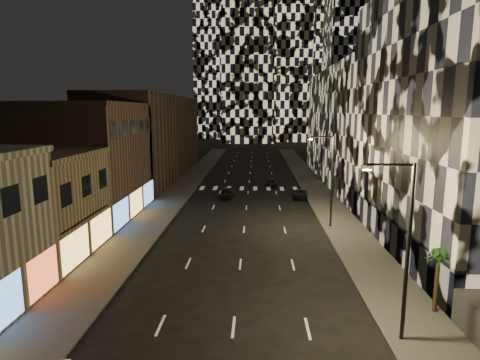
# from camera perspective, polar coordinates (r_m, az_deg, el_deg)

# --- Properties ---
(sidewalk_left) EXTENTS (4.00, 120.00, 0.15)m
(sidewalk_left) POSITION_cam_1_polar(r_m,az_deg,el_deg) (61.12, -8.20, -1.05)
(sidewalk_left) COLOR #47443F
(sidewalk_left) RESTS_ON ground
(sidewalk_right) EXTENTS (4.00, 120.00, 0.15)m
(sidewalk_right) POSITION_cam_1_polar(r_m,az_deg,el_deg) (60.73, 10.69, -1.19)
(sidewalk_right) COLOR #47443F
(sidewalk_right) RESTS_ON ground
(curb_left) EXTENTS (0.20, 120.00, 0.15)m
(curb_left) POSITION_cam_1_polar(r_m,az_deg,el_deg) (60.77, -6.25, -1.07)
(curb_left) COLOR #4C4C47
(curb_left) RESTS_ON ground
(curb_right) EXTENTS (0.20, 120.00, 0.15)m
(curb_right) POSITION_cam_1_polar(r_m,az_deg,el_deg) (60.46, 8.73, -1.18)
(curb_right) COLOR #4C4C47
(curb_right) RESTS_ON ground
(retail_tan) EXTENTS (10.00, 10.00, 8.00)m
(retail_tan) POSITION_cam_1_polar(r_m,az_deg,el_deg) (35.87, -28.20, -3.50)
(retail_tan) COLOR #816A4D
(retail_tan) RESTS_ON ground
(retail_brown) EXTENTS (10.00, 15.00, 12.00)m
(retail_brown) POSITION_cam_1_polar(r_m,az_deg,el_deg) (46.54, -20.65, 2.38)
(retail_brown) COLOR brown
(retail_brown) RESTS_ON ground
(retail_filler_left) EXTENTS (10.00, 40.00, 14.00)m
(retail_filler_left) POSITION_cam_1_polar(r_m,az_deg,el_deg) (71.48, -12.42, 6.00)
(retail_filler_left) COLOR brown
(retail_filler_left) RESTS_ON ground
(midrise_base) EXTENTS (0.60, 25.00, 3.00)m
(midrise_base) POSITION_cam_1_polar(r_m,az_deg,el_deg) (36.69, 20.07, -6.67)
(midrise_base) COLOR #383838
(midrise_base) RESTS_ON ground
(midrise_filler_right) EXTENTS (16.00, 40.00, 18.00)m
(midrise_filler_right) POSITION_cam_1_polar(r_m,az_deg,el_deg) (68.66, 18.45, 7.25)
(midrise_filler_right) COLOR #232326
(midrise_filler_right) RESTS_ON ground
(tower_center_low) EXTENTS (18.00, 18.00, 95.00)m
(tower_center_low) POSITION_cam_1_polar(r_m,az_deg,el_deg) (153.28, 1.24, 23.46)
(tower_center_low) COLOR black
(tower_center_low) RESTS_ON ground
(streetlight_near) EXTENTS (2.55, 0.25, 9.00)m
(streetlight_near) POSITION_cam_1_polar(r_m,az_deg,el_deg) (21.22, 22.24, -7.93)
(streetlight_near) COLOR black
(streetlight_near) RESTS_ON sidewalk_right
(streetlight_far) EXTENTS (2.55, 0.25, 9.00)m
(streetlight_far) POSITION_cam_1_polar(r_m,az_deg,el_deg) (40.12, 12.66, 0.73)
(streetlight_far) COLOR black
(streetlight_far) RESTS_ON sidewalk_right
(car_dark_midlane) EXTENTS (1.92, 4.10, 1.36)m
(car_dark_midlane) POSITION_cam_1_polar(r_m,az_deg,el_deg) (53.51, -1.85, -1.86)
(car_dark_midlane) COLOR black
(car_dark_midlane) RESTS_ON ground
(car_dark_oncoming) EXTENTS (1.75, 4.16, 1.20)m
(car_dark_oncoming) POSITION_cam_1_polar(r_m,az_deg,el_deg) (62.31, 4.48, -0.27)
(car_dark_oncoming) COLOR black
(car_dark_oncoming) RESTS_ON ground
(car_dark_rightlane) EXTENTS (2.20, 4.17, 1.12)m
(car_dark_rightlane) POSITION_cam_1_polar(r_m,az_deg,el_deg) (53.87, 8.54, -2.01)
(car_dark_rightlane) COLOR black
(car_dark_rightlane) RESTS_ON ground
(palm_tree) EXTENTS (1.88, 1.89, 3.72)m
(palm_tree) POSITION_cam_1_polar(r_m,az_deg,el_deg) (25.64, 26.40, -10.22)
(palm_tree) COLOR #47331E
(palm_tree) RESTS_ON sidewalk_right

